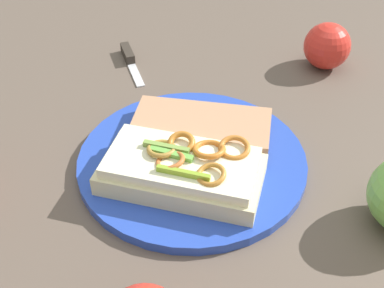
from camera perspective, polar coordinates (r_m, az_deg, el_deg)
name	(u,v)px	position (r m, az deg, el deg)	size (l,w,h in m)	color
ground_plane	(192,165)	(0.60, 0.00, -2.35)	(2.00, 2.00, 0.00)	brown
plate	(192,161)	(0.60, 0.00, -1.91)	(0.27, 0.27, 0.01)	#2747B8
sandwich	(183,169)	(0.55, -1.08, -2.88)	(0.14, 0.19, 0.05)	beige
bread_slice_side	(201,128)	(0.62, 1.05, 1.86)	(0.17, 0.08, 0.02)	tan
apple_0	(327,46)	(0.79, 14.99, 10.63)	(0.07, 0.07, 0.07)	red
knife	(130,58)	(0.80, -7.05, 9.56)	(0.08, 0.09, 0.01)	silver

